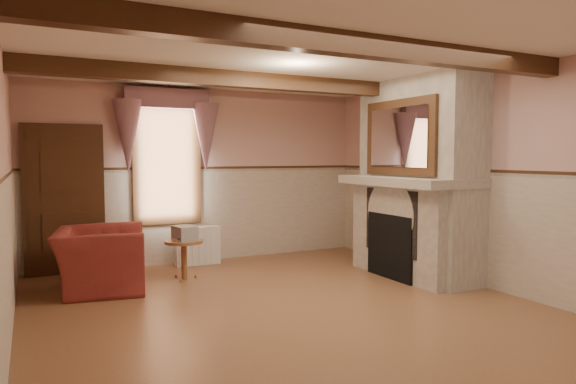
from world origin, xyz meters
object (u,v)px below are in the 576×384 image
side_table (184,260)px  bowl (415,174)px  radiator (198,246)px  armchair (101,259)px  mantel_clock (376,168)px  oil_lamp (390,166)px

side_table → bowl: 3.42m
radiator → bowl: bearing=-41.1°
armchair → radiator: bearing=-49.4°
mantel_clock → oil_lamp: size_ratio=0.86×
side_table → radiator: bearing=62.2°
bowl → mantel_clock: mantel_clock is taller
side_table → mantel_clock: mantel_clock is taller
radiator → side_table: bearing=-116.5°
side_table → oil_lamp: size_ratio=1.96×
armchair → oil_lamp: size_ratio=4.35×
side_table → oil_lamp: (2.90, -0.82, 1.29)m
side_table → bowl: bowl is taller
radiator → bowl: (2.45, -2.23, 1.16)m
radiator → mantel_clock: mantel_clock is taller
armchair → mantel_clock: bearing=-86.1°
radiator → oil_lamp: 3.23m
armchair → bowl: bearing=-98.3°
armchair → oil_lamp: oil_lamp is taller
side_table → radiator: size_ratio=0.79×
armchair → side_table: armchair is taller
radiator → bowl: size_ratio=2.12×
side_table → mantel_clock: size_ratio=2.29×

